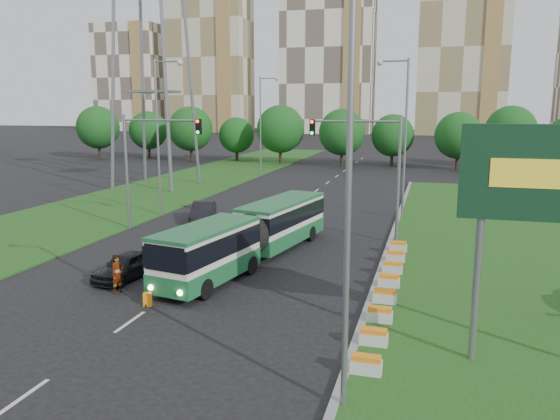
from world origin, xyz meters
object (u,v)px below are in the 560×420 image
(traffic_mast_median, at_px, (373,158))
(articulated_bus, at_px, (250,234))
(traffic_mast_left, at_px, (147,154))
(pedestrian, at_px, (118,274))
(car_left_far, at_px, (203,212))
(car_left_near, at_px, (126,266))
(shopping_trolley, at_px, (147,299))

(traffic_mast_median, bearing_deg, articulated_bus, -132.91)
(traffic_mast_left, distance_m, pedestrian, 13.80)
(traffic_mast_left, bearing_deg, car_left_far, 58.26)
(car_left_near, xyz_separation_m, shopping_trolley, (2.91, -3.10, -0.38))
(pedestrian, bearing_deg, traffic_mast_median, -21.26)
(traffic_mast_left, xyz_separation_m, pedestrian, (5.03, -12.06, -4.44))
(car_left_near, bearing_deg, traffic_mast_median, 54.04)
(traffic_mast_median, bearing_deg, pedestrian, -127.79)
(articulated_bus, bearing_deg, shopping_trolley, -94.04)
(traffic_mast_median, relative_size, traffic_mast_left, 1.00)
(shopping_trolley, bearing_deg, traffic_mast_left, 97.84)
(car_left_near, xyz_separation_m, pedestrian, (0.77, -1.96, 0.24))
(traffic_mast_median, distance_m, pedestrian, 17.11)
(traffic_mast_median, bearing_deg, car_left_near, -134.47)
(pedestrian, height_order, shopping_trolley, pedestrian)
(car_left_near, height_order, shopping_trolley, car_left_near)
(traffic_mast_median, distance_m, car_left_near, 16.25)
(car_left_far, relative_size, shopping_trolley, 7.52)
(traffic_mast_left, height_order, pedestrian, traffic_mast_left)
(traffic_mast_left, relative_size, articulated_bus, 0.52)
(traffic_mast_left, distance_m, shopping_trolley, 15.85)
(traffic_mast_median, distance_m, articulated_bus, 9.53)
(car_left_near, relative_size, pedestrian, 2.16)
(car_left_near, relative_size, car_left_far, 0.90)
(articulated_bus, bearing_deg, pedestrian, -111.50)
(articulated_bus, xyz_separation_m, car_left_far, (-6.87, 9.18, -0.82))
(car_left_far, distance_m, shopping_trolley, 17.67)
(traffic_mast_median, distance_m, shopping_trolley, 17.06)
(traffic_mast_median, relative_size, car_left_near, 2.03)
(car_left_near, height_order, car_left_far, car_left_far)
(articulated_bus, height_order, car_left_near, articulated_bus)
(traffic_mast_left, bearing_deg, traffic_mast_median, 3.77)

